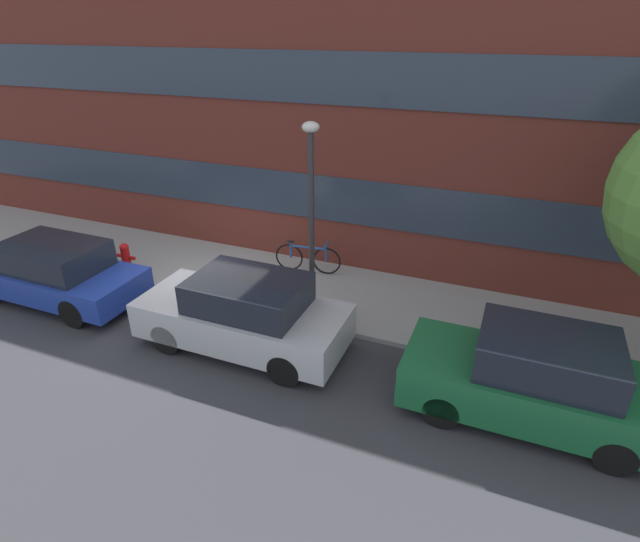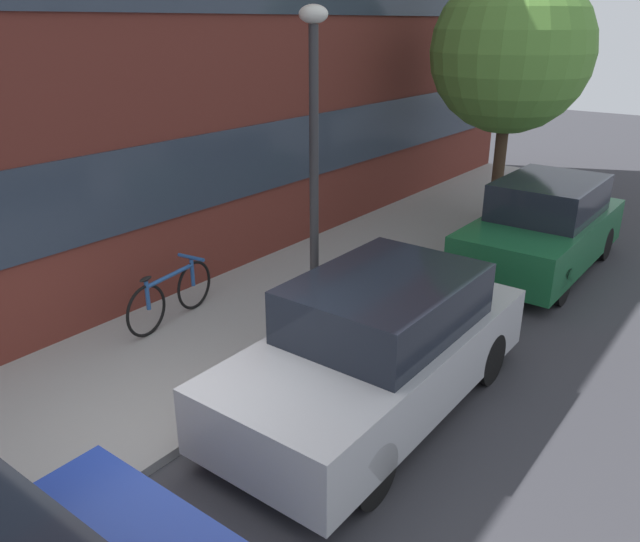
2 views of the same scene
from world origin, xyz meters
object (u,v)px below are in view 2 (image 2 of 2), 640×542
object	(u,v)px
parked_car_silver	(378,347)
lamp_post	(314,142)
street_tree	(511,52)
parked_car_green	(543,227)
bicycle	(171,294)

from	to	relation	value
parked_car_silver	lamp_post	distance (m)	2.49
parked_car_silver	street_tree	xyz separation A→B (m)	(7.11, 1.65, 2.63)
lamp_post	parked_car_green	bearing A→B (deg)	-18.49
parked_car_silver	parked_car_green	distance (m)	5.08
street_tree	bicycle	bearing A→B (deg)	167.83
parked_car_green	street_tree	world-z (taller)	street_tree
lamp_post	parked_car_silver	bearing A→B (deg)	-118.11
parked_car_silver	parked_car_green	xyz separation A→B (m)	(5.08, 0.00, 0.01)
bicycle	parked_car_silver	bearing A→B (deg)	-96.82
parked_car_green	lamp_post	size ratio (longest dim) A/B	0.96
street_tree	parked_car_green	bearing A→B (deg)	-140.96
bicycle	street_tree	distance (m)	7.90
parked_car_green	lamp_post	world-z (taller)	lamp_post
parked_car_green	bicycle	size ratio (longest dim) A/B	2.34
parked_car_silver	lamp_post	size ratio (longest dim) A/B	1.00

